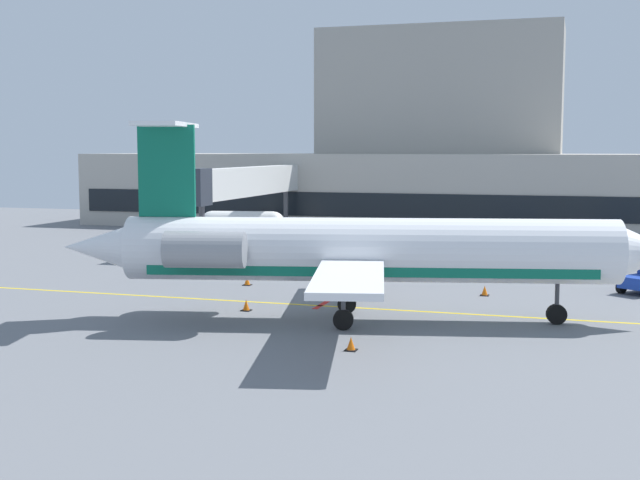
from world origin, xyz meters
TOP-DOWN VIEW (x-y plane):
  - ground at (0.00, 0.00)m, footprint 120.00×120.00m
  - terminal_building at (-2.73, 48.65)m, footprint 60.12×16.50m
  - jet_bridge_west at (-11.36, 27.83)m, footprint 2.40×22.82m
  - regional_jet at (5.51, 0.41)m, footprint 27.88×20.08m
  - pushback_tractor at (8.89, 21.17)m, footprint 3.27×1.95m
  - fuel_tank at (-13.65, 33.31)m, footprint 7.53×2.97m
  - safety_cone_alpha at (-0.36, 1.24)m, footprint 0.47×0.47m
  - safety_cone_bravo at (10.33, 8.95)m, footprint 0.47×0.47m
  - safety_cone_charlie at (-3.21, 8.46)m, footprint 0.47×0.47m
  - safety_cone_delta at (6.64, -5.17)m, footprint 0.47×0.47m

SIDE VIEW (x-z plane):
  - ground at x=0.00m, z-range -0.10..0.00m
  - safety_cone_alpha at x=-0.36m, z-range -0.03..0.52m
  - safety_cone_bravo at x=10.33m, z-range -0.03..0.52m
  - safety_cone_charlie at x=-3.21m, z-range -0.03..0.52m
  - safety_cone_delta at x=6.64m, z-range -0.03..0.52m
  - pushback_tractor at x=8.89m, z-range -0.15..2.20m
  - fuel_tank at x=-13.65m, z-range 0.15..2.51m
  - regional_jet at x=5.51m, z-range -1.24..7.82m
  - jet_bridge_west at x=-11.36m, z-range 1.87..8.37m
  - terminal_building at x=-2.73m, z-range -3.07..16.97m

